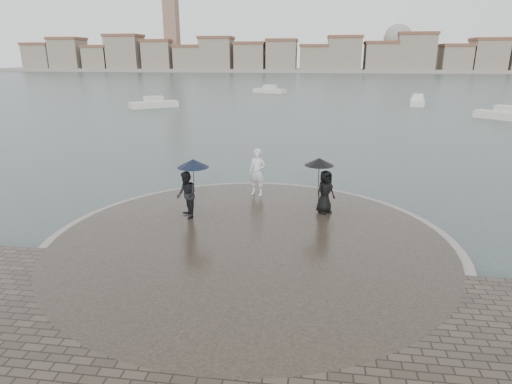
# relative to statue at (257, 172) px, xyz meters

# --- Properties ---
(ground) EXTENTS (400.00, 400.00, 0.00)m
(ground) POSITION_rel_statue_xyz_m (0.38, -7.85, -1.30)
(ground) COLOR #2B3835
(ground) RESTS_ON ground
(kerb_ring) EXTENTS (12.50, 12.50, 0.32)m
(kerb_ring) POSITION_rel_statue_xyz_m (0.38, -4.35, -1.14)
(kerb_ring) COLOR gray
(kerb_ring) RESTS_ON ground
(quay_tip) EXTENTS (11.90, 11.90, 0.36)m
(quay_tip) POSITION_rel_statue_xyz_m (0.38, -4.35, -1.12)
(quay_tip) COLOR #2D261E
(quay_tip) RESTS_ON ground
(statue) EXTENTS (0.78, 0.62, 1.87)m
(statue) POSITION_rel_statue_xyz_m (0.00, 0.00, 0.00)
(statue) COLOR silver
(statue) RESTS_ON quay_tip
(visitor_left) EXTENTS (1.26, 1.14, 2.04)m
(visitor_left) POSITION_rel_statue_xyz_m (-1.97, -2.80, 0.20)
(visitor_left) COLOR black
(visitor_left) RESTS_ON quay_tip
(visitor_right) EXTENTS (1.23, 1.06, 1.95)m
(visitor_right) POSITION_rel_statue_xyz_m (2.56, -1.64, 0.19)
(visitor_right) COLOR black
(visitor_right) RESTS_ON quay_tip
(far_skyline) EXTENTS (260.00, 20.00, 37.00)m
(far_skyline) POSITION_rel_statue_xyz_m (-5.91, 152.85, 4.31)
(far_skyline) COLOR gray
(far_skyline) RESTS_ON ground
(boats) EXTENTS (41.60, 31.87, 1.50)m
(boats) POSITION_rel_statue_xyz_m (3.07, 38.20, -0.92)
(boats) COLOR beige
(boats) RESTS_ON ground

